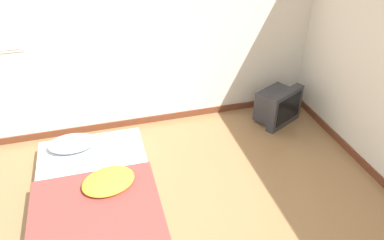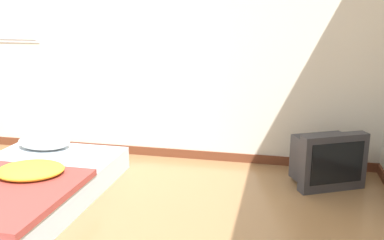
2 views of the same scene
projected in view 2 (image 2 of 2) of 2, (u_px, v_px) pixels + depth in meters
The scene contains 3 objects.
wall_back at pixel (119, 32), 4.37m from camera, with size 7.60×0.08×2.60m.
mattress_bed at pixel (19, 186), 3.44m from camera, with size 1.18×1.87×0.36m.
crt_tv at pixel (326, 159), 3.76m from camera, with size 0.66×0.59×0.50m.
Camera 2 is at (1.68, -1.42, 1.51)m, focal length 40.00 mm.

